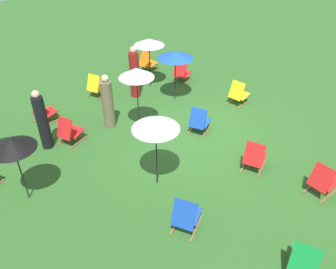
{
  "coord_description": "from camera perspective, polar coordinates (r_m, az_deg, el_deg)",
  "views": [
    {
      "loc": [
        -4.79,
        6.96,
        5.67
      ],
      "look_at": [
        0.0,
        1.2,
        0.5
      ],
      "focal_mm": 35.91,
      "sensor_mm": 36.0,
      "label": 1
    }
  ],
  "objects": [
    {
      "name": "umbrella_3",
      "position": [
        12.12,
        -3.23,
        15.39
      ],
      "size": [
        1.08,
        1.08,
        1.81
      ],
      "color": "black",
      "rests_on": "ground"
    },
    {
      "name": "person_1",
      "position": [
        11.77,
        -5.71,
        10.25
      ],
      "size": [
        0.48,
        0.48,
        1.81
      ],
      "rotation": [
        0.0,
        0.0,
        2.24
      ],
      "color": "maroon",
      "rests_on": "ground"
    },
    {
      "name": "deckchair_11",
      "position": [
        13.88,
        -3.49,
        12.1
      ],
      "size": [
        0.5,
        0.77,
        0.83
      ],
      "rotation": [
        0.0,
        0.0,
        -0.02
      ],
      "color": "olive",
      "rests_on": "ground"
    },
    {
      "name": "deckchair_0",
      "position": [
        8.63,
        24.79,
        -7.17
      ],
      "size": [
        0.63,
        0.85,
        0.83
      ],
      "rotation": [
        0.0,
        0.0,
        -0.22
      ],
      "color": "olive",
      "rests_on": "ground"
    },
    {
      "name": "deckchair_5",
      "position": [
        9.86,
        -16.43,
        0.5
      ],
      "size": [
        0.61,
        0.83,
        0.83
      ],
      "rotation": [
        0.0,
        0.0,
        0.18
      ],
      "color": "olive",
      "rests_on": "ground"
    },
    {
      "name": "deckchair_9",
      "position": [
        9.95,
        5.32,
        2.26
      ],
      "size": [
        0.64,
        0.85,
        0.83
      ],
      "rotation": [
        0.0,
        0.0,
        0.23
      ],
      "color": "olive",
      "rests_on": "ground"
    },
    {
      "name": "umbrella_2",
      "position": [
        7.31,
        -2.11,
        1.66
      ],
      "size": [
        1.08,
        1.08,
        1.81
      ],
      "color": "black",
      "rests_on": "ground"
    },
    {
      "name": "umbrella_0",
      "position": [
        11.15,
        1.28,
        13.38
      ],
      "size": [
        1.17,
        1.17,
        1.75
      ],
      "color": "black",
      "rests_on": "ground"
    },
    {
      "name": "deckchair_3",
      "position": [
        12.96,
        2.34,
        10.45
      ],
      "size": [
        0.61,
        0.83,
        0.83
      ],
      "rotation": [
        0.0,
        0.0,
        0.18
      ],
      "color": "olive",
      "rests_on": "ground"
    },
    {
      "name": "person_0",
      "position": [
        9.64,
        -20.55,
        2.07
      ],
      "size": [
        0.44,
        0.44,
        1.76
      ],
      "rotation": [
        0.0,
        0.0,
        5.44
      ],
      "color": "black",
      "rests_on": "ground"
    },
    {
      "name": "deckchair_7",
      "position": [
        12.17,
        -12.05,
        8.02
      ],
      "size": [
        0.61,
        0.84,
        0.83
      ],
      "rotation": [
        0.0,
        0.0,
        0.19
      ],
      "color": "olive",
      "rests_on": "ground"
    },
    {
      "name": "umbrella_5",
      "position": [
        7.7,
        -24.99,
        -1.43
      ],
      "size": [
        0.98,
        0.98,
        1.68
      ],
      "color": "black",
      "rests_on": "ground"
    },
    {
      "name": "ground_plane",
      "position": [
        10.17,
        4.32,
        0.64
      ],
      "size": [
        40.0,
        40.0,
        0.0
      ],
      "primitive_type": "plane",
      "color": "#2D6026"
    },
    {
      "name": "umbrella_1",
      "position": [
        9.36,
        -5.41,
        10.36
      ],
      "size": [
        0.99,
        0.99,
        1.99
      ],
      "color": "black",
      "rests_on": "ground"
    },
    {
      "name": "person_2",
      "position": [
        10.13,
        -10.2,
        5.26
      ],
      "size": [
        0.36,
        0.36,
        1.7
      ],
      "rotation": [
        0.0,
        0.0,
        3.09
      ],
      "color": "#72664C",
      "rests_on": "ground"
    },
    {
      "name": "deckchair_13",
      "position": [
        8.8,
        14.46,
        -3.7
      ],
      "size": [
        0.63,
        0.85,
        0.83
      ],
      "rotation": [
        0.0,
        0.0,
        0.23
      ],
      "color": "olive",
      "rests_on": "ground"
    },
    {
      "name": "deckchair_2",
      "position": [
        11.65,
        11.87,
        6.77
      ],
      "size": [
        0.52,
        0.79,
        0.83
      ],
      "rotation": [
        0.0,
        0.0,
        -0.06
      ],
      "color": "olive",
      "rests_on": "ground"
    },
    {
      "name": "deckchair_4",
      "position": [
        6.9,
        22.05,
        -19.21
      ],
      "size": [
        0.63,
        0.84,
        0.83
      ],
      "rotation": [
        0.0,
        0.0,
        0.21
      ],
      "color": "olive",
      "rests_on": "ground"
    },
    {
      "name": "deckchair_8",
      "position": [
        11.1,
        -20.4,
        3.74
      ],
      "size": [
        0.55,
        0.8,
        0.83
      ],
      "rotation": [
        0.0,
        0.0,
        -0.1
      ],
      "color": "olive",
      "rests_on": "ground"
    },
    {
      "name": "deckchair_1",
      "position": [
        7.12,
        3.09,
        -13.6
      ],
      "size": [
        0.68,
        0.87,
        0.83
      ],
      "rotation": [
        0.0,
        0.0,
        0.3
      ],
      "color": "olive",
      "rests_on": "ground"
    }
  ]
}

